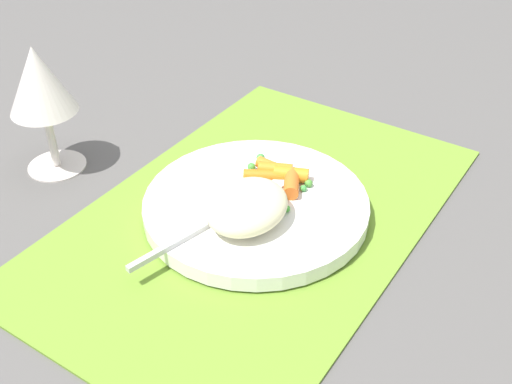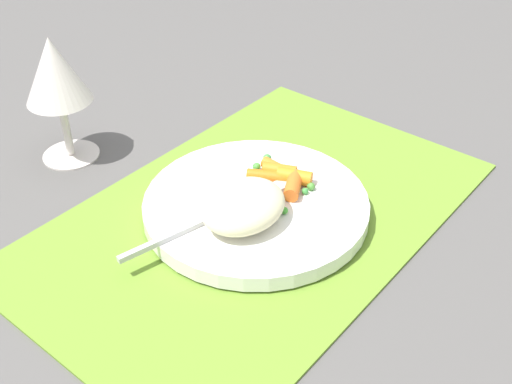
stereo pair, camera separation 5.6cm
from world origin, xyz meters
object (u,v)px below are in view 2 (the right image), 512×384
carrot_portion (284,176)px  wine_glass (55,74)px  plate (256,206)px  fork (230,209)px  rice_mound (243,206)px

carrot_portion → wine_glass: wine_glass is taller
carrot_portion → plate: bearing=175.8°
carrot_portion → fork: (-0.08, 0.01, -0.00)m
fork → wine_glass: size_ratio=1.37×
wine_glass → plate: bearing=-78.7°
rice_mound → fork: bearing=82.1°
plate → rice_mound: bearing=-160.7°
plate → rice_mound: (-0.04, -0.01, 0.03)m
plate → wine_glass: (-0.05, 0.25, 0.10)m
fork → carrot_portion: bearing=-8.1°
rice_mound → plate: bearing=19.3°
carrot_portion → fork: bearing=171.9°
fork → rice_mound: bearing=-97.9°
plate → carrot_portion: 0.05m
wine_glass → carrot_portion: bearing=-69.5°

